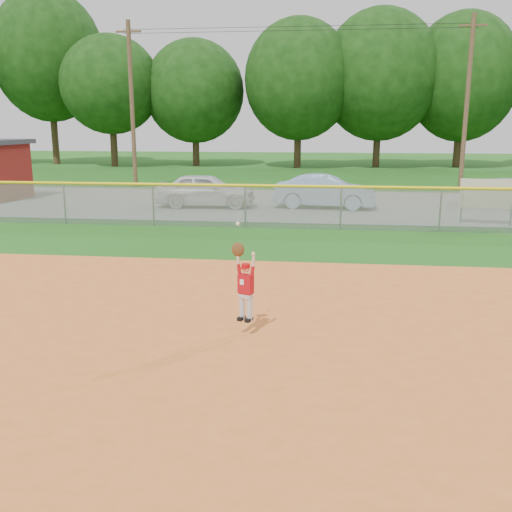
{
  "coord_description": "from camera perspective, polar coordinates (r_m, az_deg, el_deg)",
  "views": [
    {
      "loc": [
        2.73,
        -9.71,
        3.69
      ],
      "look_at": [
        1.44,
        1.13,
        1.1
      ],
      "focal_mm": 40.0,
      "sensor_mm": 36.0,
      "label": 1
    }
  ],
  "objects": [
    {
      "name": "ground",
      "position": [
        10.74,
        -8.41,
        -6.9
      ],
      "size": [
        120.0,
        120.0,
        0.0
      ],
      "primitive_type": "plane",
      "color": "#195012",
      "rests_on": "ground"
    },
    {
      "name": "clay_infield",
      "position": [
        8.12,
        -14.05,
        -13.95
      ],
      "size": [
        24.0,
        16.0,
        0.04
      ],
      "primitive_type": "cube",
      "color": "#CA6124",
      "rests_on": "ground"
    },
    {
      "name": "parking_strip",
      "position": [
        26.12,
        0.73,
        5.26
      ],
      "size": [
        44.0,
        10.0,
        0.03
      ],
      "primitive_type": "cube",
      "color": "slate",
      "rests_on": "ground"
    },
    {
      "name": "car_white_a",
      "position": [
        25.05,
        -5.03,
        6.58
      ],
      "size": [
        4.33,
        1.87,
        1.46
      ],
      "primitive_type": "imported",
      "rotation": [
        0.0,
        0.0,
        1.61
      ],
      "color": "silver",
      "rests_on": "parking_strip"
    },
    {
      "name": "car_blue",
      "position": [
        24.82,
        6.92,
        6.43
      ],
      "size": [
        4.43,
        1.9,
        1.42
      ],
      "primitive_type": "imported",
      "rotation": [
        0.0,
        0.0,
        1.48
      ],
      "color": "#7C98B8",
      "rests_on": "parking_strip"
    },
    {
      "name": "sponsor_sign",
      "position": [
        22.1,
        22.13,
        5.66
      ],
      "size": [
        1.86,
        0.39,
        1.68
      ],
      "color": "gray",
      "rests_on": "ground"
    },
    {
      "name": "outfield_fence",
      "position": [
        20.1,
        -1.08,
        5.32
      ],
      "size": [
        40.06,
        0.1,
        1.55
      ],
      "color": "gray",
      "rests_on": "ground"
    },
    {
      "name": "power_lines",
      "position": [
        31.77,
        3.8,
        15.11
      ],
      "size": [
        19.4,
        0.24,
        9.0
      ],
      "color": "#4C3823",
      "rests_on": "ground"
    },
    {
      "name": "tree_line",
      "position": [
        47.8,
        4.88,
        17.92
      ],
      "size": [
        62.37,
        13.0,
        14.43
      ],
      "color": "#422D1C",
      "rests_on": "ground"
    },
    {
      "name": "ballplayer",
      "position": [
        9.82,
        -1.16,
        -2.66
      ],
      "size": [
        0.45,
        0.3,
        1.73
      ],
      "color": "silver",
      "rests_on": "ground"
    }
  ]
}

